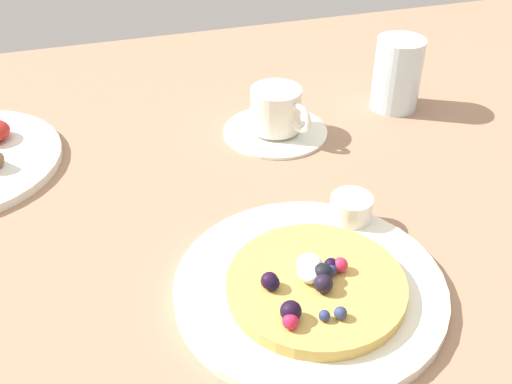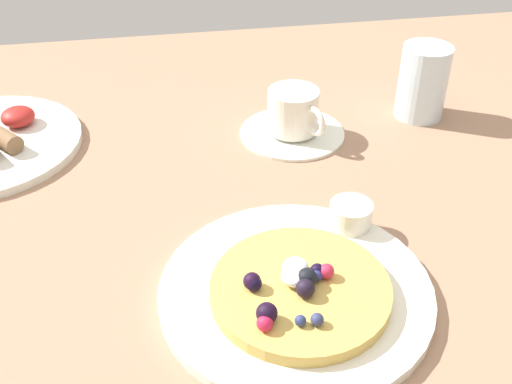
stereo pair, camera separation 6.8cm
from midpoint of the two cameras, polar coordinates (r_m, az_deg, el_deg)
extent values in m
cube|color=#9A7258|center=(0.71, -1.84, -4.80)|extent=(2.07, 1.23, 0.03)
cylinder|color=white|center=(0.63, 6.81, -9.21)|extent=(0.27, 0.27, 0.01)
cylinder|color=gold|center=(0.61, 7.31, -9.08)|extent=(0.18, 0.18, 0.01)
sphere|color=navy|center=(0.57, 7.62, -11.81)|extent=(0.01, 0.01, 0.01)
sphere|color=black|center=(0.59, 3.11, -8.53)|extent=(0.02, 0.02, 0.02)
sphere|color=navy|center=(0.57, 9.14, -11.67)|extent=(0.01, 0.01, 0.01)
sphere|color=navy|center=(0.61, 8.81, -7.74)|extent=(0.01, 0.01, 0.01)
sphere|color=#C42642|center=(0.61, 9.70, -7.33)|extent=(0.02, 0.02, 0.02)
sphere|color=#C41D41|center=(0.56, 4.38, -12.12)|extent=(0.01, 0.01, 0.01)
sphere|color=black|center=(0.60, 7.97, -7.98)|extent=(0.02, 0.02, 0.02)
sphere|color=black|center=(0.59, 7.89, -8.93)|extent=(0.02, 0.02, 0.02)
sphere|color=black|center=(0.61, 8.86, -7.29)|extent=(0.01, 0.01, 0.01)
sphere|color=black|center=(0.59, 2.94, -8.33)|extent=(0.02, 0.02, 0.02)
sphere|color=black|center=(0.57, 4.51, -11.21)|extent=(0.02, 0.02, 0.02)
ellipsoid|color=white|center=(0.60, 6.85, -7.84)|extent=(0.03, 0.03, 0.02)
ellipsoid|color=white|center=(0.61, 6.85, -7.03)|extent=(0.03, 0.03, 0.02)
cylinder|color=white|center=(0.70, 11.48, -2.15)|extent=(0.05, 0.05, 0.03)
cylinder|color=#823C0B|center=(0.70, 11.54, -1.79)|extent=(0.04, 0.04, 0.00)
ellipsoid|color=#AE231E|center=(0.93, -19.16, 6.53)|extent=(0.05, 0.05, 0.03)
cylinder|color=white|center=(0.89, 5.56, 5.48)|extent=(0.15, 0.15, 0.01)
cylinder|color=white|center=(0.87, 5.69, 7.44)|extent=(0.07, 0.07, 0.06)
torus|color=white|center=(0.84, 7.73, 6.39)|extent=(0.03, 0.04, 0.04)
cylinder|color=brown|center=(0.86, 5.76, 8.56)|extent=(0.06, 0.06, 0.00)
cylinder|color=silver|center=(0.95, 17.14, 9.60)|extent=(0.07, 0.07, 0.11)
camera|label=1|loc=(0.03, -87.21, 2.00)|focal=43.44mm
camera|label=2|loc=(0.03, 92.79, -2.00)|focal=43.44mm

